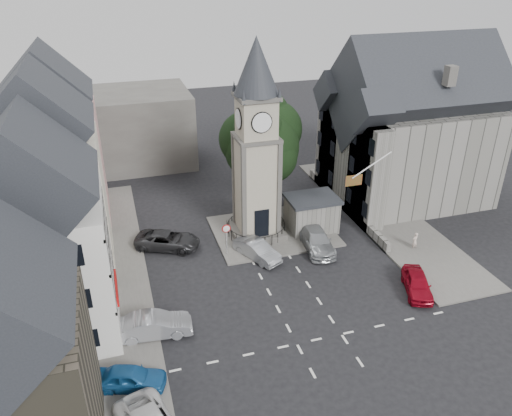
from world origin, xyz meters
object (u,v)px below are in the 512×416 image
object	(u,v)px
car_east_red	(417,284)
pedestrian	(415,241)
stone_shelter	(312,213)
car_west_blue	(130,378)
clock_tower	(256,144)

from	to	relation	value
car_east_red	pedestrian	bearing A→B (deg)	79.97
stone_shelter	car_west_blue	bearing A→B (deg)	-140.37
car_east_red	pedestrian	xyz separation A→B (m)	(3.00, 5.00, 0.06)
stone_shelter	car_east_red	size ratio (longest dim) A/B	1.04
clock_tower	stone_shelter	size ratio (longest dim) A/B	3.78
clock_tower	stone_shelter	world-z (taller)	clock_tower
clock_tower	car_west_blue	world-z (taller)	clock_tower
stone_shelter	car_west_blue	distance (m)	21.18
clock_tower	car_east_red	size ratio (longest dim) A/B	3.93
stone_shelter	pedestrian	size ratio (longest dim) A/B	2.80
stone_shelter	car_east_red	distance (m)	11.16
stone_shelter	pedestrian	distance (m)	8.70
stone_shelter	car_west_blue	xyz separation A→B (m)	(-16.30, -13.50, -0.88)
car_east_red	car_west_blue	bearing A→B (deg)	-150.54
car_west_blue	car_east_red	distance (m)	20.22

